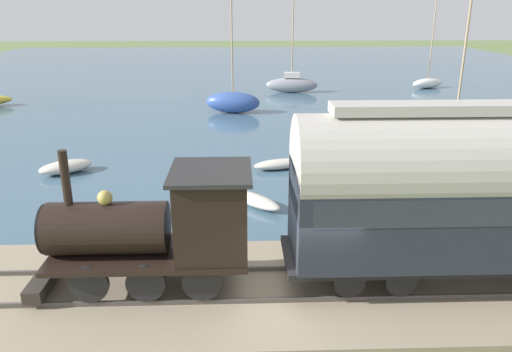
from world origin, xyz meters
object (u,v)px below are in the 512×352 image
Objects in this scene: steam_locomotive at (163,224)px; rowboat_near_shore at (255,200)px; sailboat_green at (451,156)px; sailboat_white at (428,82)px; sailboat_blue at (233,102)px; rowboat_off_pier at (281,164)px; sailboat_gray at (292,84)px; passenger_coach at (491,188)px; rowboat_far_out at (66,167)px.

steam_locomotive is 2.31× the size of rowboat_near_shore.
sailboat_white is (23.96, -7.76, -0.21)m from sailboat_green.
sailboat_blue is 3.64× the size of rowboat_off_pier.
sailboat_gray reaches higher than rowboat_off_pier.
sailboat_gray is at bearing 41.83° from sailboat_green.
sailboat_blue is (23.49, 6.43, -2.15)m from passenger_coach.
sailboat_blue reaches higher than passenger_coach.
rowboat_far_out is at bearing 108.53° from sailboat_white.
sailboat_blue is at bearing -5.79° from rowboat_off_pier.
rowboat_off_pier is (10.70, 4.14, -2.72)m from passenger_coach.
sailboat_green is 9.63m from rowboat_near_shore.
sailboat_blue is 14.99m from rowboat_far_out.
sailboat_gray reaches higher than sailboat_green.
sailboat_blue reaches higher than sailboat_green.
sailboat_white reaches higher than steam_locomotive.
sailboat_blue is (-10.42, 17.59, 0.26)m from sailboat_white.
rowboat_off_pier is at bearing -159.25° from sailboat_blue.
sailboat_green is at bearing -111.56° from rowboat_off_pier.
passenger_coach is 1.32× the size of sailboat_green.
sailboat_white is at bearing -75.87° from sailboat_gray.
sailboat_gray is at bearing 73.98° from sailboat_white.
sailboat_white reaches higher than rowboat_far_out.
sailboat_blue is at bearing -3.60° from steam_locomotive.
steam_locomotive is at bearing 125.93° from sailboat_white.
passenger_coach is at bearing -90.00° from steam_locomotive.
sailboat_blue is 13.01m from rowboat_off_pier.
sailboat_white reaches higher than passenger_coach.
steam_locomotive is at bearing 173.99° from sailboat_gray.
passenger_coach is at bearing -161.44° from rowboat_far_out.
sailboat_green reaches higher than rowboat_near_shore.
sailboat_white is 27.80m from rowboat_off_pier.
rowboat_off_pier is 1.17× the size of rowboat_near_shore.
rowboat_near_shore reaches higher than rowboat_off_pier.
sailboat_gray is (31.98, -6.47, -1.38)m from steam_locomotive.
rowboat_far_out is (10.44, 13.79, -2.66)m from passenger_coach.
passenger_coach is 3.92× the size of rowboat_far_out.
sailboat_green is 0.85× the size of sailboat_gray.
sailboat_white reaches higher than rowboat_off_pier.
sailboat_blue reaches higher than rowboat_off_pier.
sailboat_green is 3.26× the size of rowboat_near_shore.
sailboat_green is 7.60m from rowboat_off_pier.
sailboat_white is at bearing 16.58° from rowboat_near_shore.
sailboat_blue is 4.26× the size of rowboat_near_shore.
sailboat_gray is at bearing 38.67° from rowboat_near_shore.
rowboat_near_shore is (-27.69, 16.62, -0.30)m from sailboat_white.
steam_locomotive is at bearing -153.89° from rowboat_near_shore.
rowboat_off_pier is at bearing 113.81° from sailboat_green.
sailboat_gray is at bearing -11.44° from steam_locomotive.
rowboat_near_shore is at bearing 142.29° from sailboat_green.
sailboat_white is at bearing -18.22° from passenger_coach.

